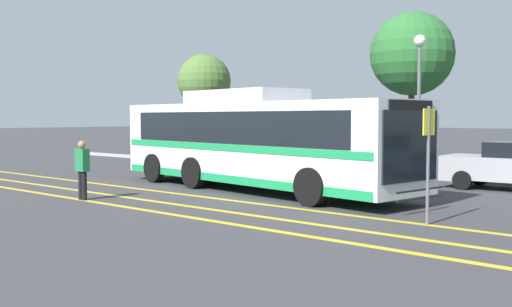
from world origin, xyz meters
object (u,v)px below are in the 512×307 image
(pedestrian_0, at_px, (82,167))
(parked_car_2, at_px, (366,158))
(transit_bus, at_px, (256,140))
(parked_car_1, at_px, (258,153))
(parked_car_0, at_px, (171,147))
(street_lamp, at_px, (419,76))
(tree_1, at_px, (412,54))
(bus_stop_sign, at_px, (428,150))
(tree_0, at_px, (204,81))

(pedestrian_0, bearing_deg, parked_car_2, -103.23)
(transit_bus, bearing_deg, parked_car_1, -131.86)
(parked_car_0, relative_size, street_lamp, 0.77)
(parked_car_0, height_order, street_lamp, street_lamp)
(pedestrian_0, bearing_deg, street_lamp, -104.74)
(tree_1, bearing_deg, parked_car_1, -126.52)
(pedestrian_0, distance_m, bus_stop_sign, 9.24)
(parked_car_2, xyz_separation_m, pedestrian_0, (-2.76, -10.39, 0.17))
(parked_car_1, bearing_deg, tree_0, -116.90)
(tree_1, bearing_deg, parked_car_0, -149.10)
(transit_bus, height_order, parked_car_1, transit_bus)
(street_lamp, bearing_deg, tree_1, 120.38)
(bus_stop_sign, relative_size, tree_0, 0.41)
(tree_0, bearing_deg, pedestrian_0, -53.60)
(transit_bus, distance_m, street_lamp, 8.36)
(pedestrian_0, height_order, tree_1, tree_1)
(bus_stop_sign, relative_size, street_lamp, 0.46)
(street_lamp, bearing_deg, parked_car_2, -112.91)
(transit_bus, height_order, pedestrian_0, transit_bus)
(parked_car_2, relative_size, tree_1, 0.61)
(parked_car_1, xyz_separation_m, street_lamp, (6.40, 2.21, 3.17))
(parked_car_2, height_order, pedestrian_0, pedestrian_0)
(parked_car_0, relative_size, tree_0, 0.69)
(transit_bus, bearing_deg, parked_car_0, -110.06)
(transit_bus, distance_m, pedestrian_0, 5.30)
(pedestrian_0, height_order, street_lamp, street_lamp)
(parked_car_2, relative_size, bus_stop_sign, 1.72)
(bus_stop_sign, bearing_deg, pedestrian_0, -65.35)
(street_lamp, distance_m, tree_1, 4.36)
(parked_car_2, distance_m, street_lamp, 4.00)
(pedestrian_0, relative_size, bus_stop_sign, 0.65)
(pedestrian_0, bearing_deg, tree_1, -94.07)
(parked_car_2, xyz_separation_m, tree_0, (-14.71, 5.82, 3.70))
(parked_car_1, relative_size, pedestrian_0, 2.48)
(parked_car_0, distance_m, street_lamp, 12.63)
(pedestrian_0, relative_size, tree_1, 0.23)
(bus_stop_sign, distance_m, tree_0, 24.98)
(bus_stop_sign, relative_size, tree_1, 0.35)
(transit_bus, xyz_separation_m, pedestrian_0, (-2.11, -4.82, -0.64))
(bus_stop_sign, xyz_separation_m, tree_0, (-20.78, 13.57, 2.87))
(parked_car_2, bearing_deg, tree_0, -114.98)
(transit_bus, height_order, street_lamp, street_lamp)
(pedestrian_0, xyz_separation_m, tree_1, (1.63, 16.28, 4.24))
(parked_car_0, xyz_separation_m, pedestrian_0, (8.29, -10.35, 0.12))
(parked_car_0, height_order, parked_car_1, parked_car_0)
(pedestrian_0, bearing_deg, transit_bus, -112.01)
(transit_bus, bearing_deg, tree_1, -169.63)
(parked_car_1, bearing_deg, parked_car_2, 93.88)
(parked_car_2, distance_m, tree_0, 16.25)
(parked_car_1, distance_m, tree_1, 8.49)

